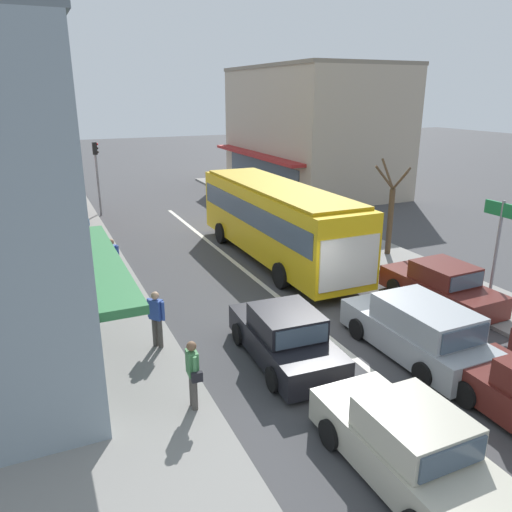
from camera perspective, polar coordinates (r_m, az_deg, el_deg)
The scene contains 18 objects.
ground_plane at distance 15.09m, azimuth 7.99°, elevation -8.97°, with size 140.00×140.00×0.00m, color #3F3F42.
lane_centre_line at distance 18.27m, azimuth 1.38°, elevation -3.79°, with size 0.20×28.00×0.01m, color silver.
sidewalk_left at distance 18.57m, azimuth -20.84°, elevation -4.45°, with size 5.20×44.00×0.14m, color gray.
kerb_right at distance 22.96m, azimuth 13.30°, elevation 0.52°, with size 2.80×44.00×0.12m, color gray.
building_right_far at distance 37.45m, azimuth 6.29°, elevation 14.22°, with size 8.99×13.94×8.63m.
city_bus at distance 20.90m, azimuth 2.31°, elevation 4.45°, with size 2.77×10.86×3.23m.
wagon_queue_gap_filler at distance 14.26m, azimuth 17.99°, elevation -8.09°, with size 1.97×4.52×1.58m.
sedan_behind_bus_near at distance 10.17m, azimuth 17.06°, elevation -20.16°, with size 1.92×4.21×1.47m.
sedan_adjacent_lane_trail at distance 13.41m, azimuth 3.31°, elevation -9.29°, with size 2.05×4.28×1.47m.
parked_sedan_kerb_second at distance 17.85m, azimuth 20.40°, elevation -3.26°, with size 2.01×4.26×1.47m.
parked_hatchback_kerb_third at distance 22.18m, azimuth 9.20°, elevation 1.91°, with size 1.83×3.71×1.54m.
parked_wagon_kerb_rear at distance 26.96m, azimuth 2.39°, elevation 5.12°, with size 2.02×4.54×1.58m.
traffic_light_downstreet at distance 30.08m, azimuth -17.75°, elevation 9.74°, with size 0.32×0.24×4.20m.
directional_road_sign at distance 17.83m, azimuth 26.13°, elevation 2.80°, with size 0.10×1.40×3.60m.
street_tree_right at distance 22.14m, azimuth 15.13°, elevation 4.79°, with size 1.86×1.75×4.17m.
pedestrian_with_handbag_near at distance 19.09m, azimuth -16.13°, elevation -0.15°, with size 0.60×0.50×1.63m.
pedestrian_browsing_midblock at distance 11.24m, azimuth -7.24°, elevation -12.89°, with size 0.25×0.65×1.63m.
pedestrian_far_walker at distance 13.91m, azimuth -11.32°, elevation -6.73°, with size 0.39×0.47×1.63m.
Camera 1 is at (-7.32, -11.28, 6.85)m, focal length 35.00 mm.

